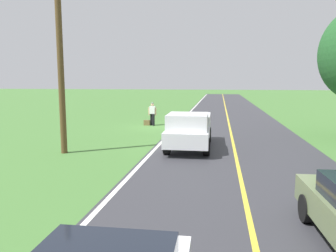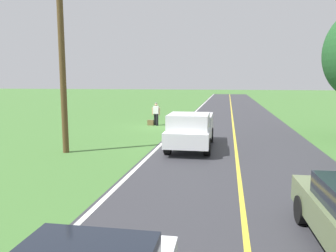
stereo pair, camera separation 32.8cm
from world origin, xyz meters
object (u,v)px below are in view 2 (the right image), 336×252
hitchhiker_walking (156,112)px  utility_pole_roadside (63,77)px  pickup_truck_passing (191,129)px  suitcase_carried (151,123)px

hitchhiker_walking → utility_pole_roadside: 10.52m
hitchhiker_walking → utility_pole_roadside: size_ratio=0.25×
pickup_truck_passing → utility_pole_roadside: utility_pole_roadside is taller
hitchhiker_walking → suitcase_carried: (0.42, 0.06, -0.78)m
suitcase_carried → pickup_truck_passing: pickup_truck_passing is taller
pickup_truck_passing → utility_pole_roadside: (5.66, 1.93, 2.56)m
suitcase_carried → utility_pole_roadside: utility_pole_roadside is taller
hitchhiker_walking → utility_pole_roadside: (2.16, 9.98, 2.55)m
suitcase_carried → utility_pole_roadside: size_ratio=0.07×
suitcase_carried → pickup_truck_passing: bearing=28.8°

